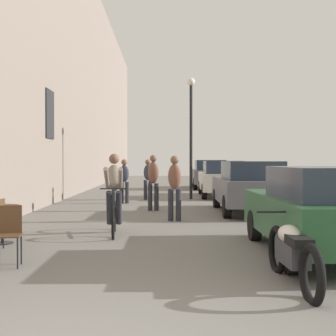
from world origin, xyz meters
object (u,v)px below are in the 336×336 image
Objects in this scene: parked_car_nearest at (319,210)px; parked_motorcycle at (293,253)px; pedestrian_far at (124,179)px; pedestrian_furthest at (148,177)px; pedestrian_mid at (153,179)px; parked_car_fourth at (209,174)px; cafe_chair_mid_toward_wall at (9,231)px; parked_car_second at (249,186)px; cyclist_on_bicycle at (114,196)px; parked_car_third at (222,178)px; pedestrian_near at (175,184)px; cafe_table_far at (2,216)px; street_lamp at (191,122)px.

parked_car_nearest is 2.05m from parked_motorcycle.
pedestrian_far and pedestrian_furthest have the same top height.
pedestrian_mid reaches higher than parked_car_fourth.
pedestrian_far reaches higher than cafe_chair_mid_toward_wall.
parked_car_second is (3.18, -4.70, -0.10)m from pedestrian_furthest.
cyclist_on_bicycle is 8.67m from pedestrian_furthest.
cafe_chair_mid_toward_wall is 0.20× the size of parked_car_third.
pedestrian_far is 0.39× the size of parked_car_nearest.
pedestrian_near is at bearing -82.10° from pedestrian_furthest.
cafe_table_far is at bearing -101.02° from pedestrian_far.
street_lamp is at bearing 8.80° from pedestrian_furthest.
cyclist_on_bicycle reaches higher than pedestrian_near.
pedestrian_near is 1.05× the size of pedestrian_furthest.
parked_car_third is at bearing 69.97° from cafe_chair_mid_toward_wall.
pedestrian_furthest is at bearing 76.20° from cafe_table_far.
parked_car_third is 5.95m from parked_car_fourth.
cyclist_on_bicycle is 1.09× the size of pedestrian_furthest.
parked_car_nearest is (3.61, -2.32, -0.05)m from cyclist_on_bicycle.
pedestrian_mid is at bearing -103.93° from parked_car_fourth.
street_lamp is 2.28× the size of parked_motorcycle.
street_lamp is 7.65m from parked_car_fourth.
pedestrian_furthest is 0.37× the size of parked_car_second.
cafe_chair_mid_toward_wall is at bearing -68.27° from cafe_table_far.
pedestrian_far is (-0.38, 7.08, 0.09)m from cyclist_on_bicycle.
parked_car_second is at bearing -89.50° from parked_car_third.
pedestrian_mid is at bearing 80.88° from cyclist_on_bicycle.
parked_motorcycle is (3.91, -1.11, -0.11)m from cafe_chair_mid_toward_wall.
parked_car_fourth is (2.25, 13.99, -0.13)m from pedestrian_near.
street_lamp reaches higher than cafe_chair_mid_toward_wall.
parked_car_nearest is (2.87, -6.89, -0.22)m from pedestrian_mid.
pedestrian_far is (0.86, 10.08, 0.39)m from cafe_chair_mid_toward_wall.
parked_car_third is 2.05× the size of parked_motorcycle.
street_lamp is (1.43, 4.36, 2.13)m from pedestrian_mid.
cafe_chair_mid_toward_wall is 4.07m from parked_motorcycle.
parked_car_third is 14.28m from parked_motorcycle.
parked_motorcycle is at bearing -80.03° from pedestrian_furthest.
pedestrian_far is at bearing 109.02° from pedestrian_near.
pedestrian_far is 4.98m from parked_car_third.
cafe_chair_mid_toward_wall is at bearing -94.88° from pedestrian_far.
pedestrian_far is at bearing 113.90° from pedestrian_mid.
cyclist_on_bicycle is 1.09× the size of pedestrian_far.
cafe_chair_mid_toward_wall is 5.74m from pedestrian_near.
cafe_chair_mid_toward_wall is 7.84m from pedestrian_mid.
cafe_chair_mid_toward_wall is at bearing -105.90° from street_lamp.
parked_car_nearest is at bearing -67.01° from pedestrian_far.
cafe_table_far is at bearing -116.11° from parked_car_third.
street_lamp is at bearing 83.14° from pedestrian_near.
pedestrian_mid is 4.10m from pedestrian_furthest.
street_lamp reaches higher than pedestrian_mid.
cafe_chair_mid_toward_wall is 11.79m from pedestrian_furthest.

